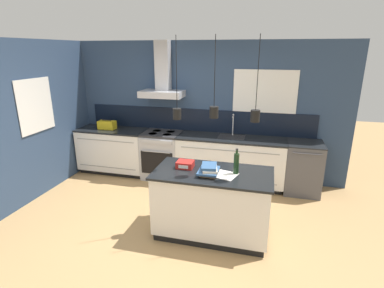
% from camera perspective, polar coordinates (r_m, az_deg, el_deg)
% --- Properties ---
extents(ground_plane, '(16.00, 16.00, 0.00)m').
position_cam_1_polar(ground_plane, '(4.49, -5.41, -15.33)').
color(ground_plane, tan).
rests_on(ground_plane, ground).
extents(wall_back, '(5.60, 2.13, 2.60)m').
position_cam_1_polar(wall_back, '(5.79, 0.68, 6.83)').
color(wall_back, navy).
rests_on(wall_back, ground_plane).
extents(wall_left, '(0.08, 3.80, 2.60)m').
position_cam_1_polar(wall_left, '(5.77, -26.67, 4.41)').
color(wall_left, navy).
rests_on(wall_left, ground_plane).
extents(counter_run_left, '(1.40, 0.64, 0.91)m').
position_cam_1_polar(counter_run_left, '(6.34, -14.62, -1.15)').
color(counter_run_left, black).
rests_on(counter_run_left, ground_plane).
extents(counter_run_sink, '(1.97, 0.64, 1.31)m').
position_cam_1_polar(counter_run_sink, '(5.62, 7.31, -3.15)').
color(counter_run_sink, black).
rests_on(counter_run_sink, ground_plane).
extents(oven_range, '(0.72, 0.66, 0.91)m').
position_cam_1_polar(oven_range, '(5.91, -5.66, -2.08)').
color(oven_range, '#B5B5BA').
rests_on(oven_range, ground_plane).
extents(dishwasher, '(0.60, 0.65, 0.91)m').
position_cam_1_polar(dishwasher, '(5.62, 20.37, -4.21)').
color(dishwasher, '#4C4C51').
rests_on(dishwasher, ground_plane).
extents(kitchen_island, '(1.55, 0.81, 0.91)m').
position_cam_1_polar(kitchen_island, '(4.11, 3.88, -11.15)').
color(kitchen_island, black).
rests_on(kitchen_island, ground_plane).
extents(bottle_on_island, '(0.07, 0.07, 0.34)m').
position_cam_1_polar(bottle_on_island, '(3.85, 8.44, -3.66)').
color(bottle_on_island, '#193319').
rests_on(bottle_on_island, kitchen_island).
extents(book_stack, '(0.26, 0.34, 0.13)m').
position_cam_1_polar(book_stack, '(3.83, 3.31, -4.92)').
color(book_stack, olive).
rests_on(book_stack, kitchen_island).
extents(red_supply_box, '(0.22, 0.19, 0.09)m').
position_cam_1_polar(red_supply_box, '(4.04, -1.31, -3.91)').
color(red_supply_box, red).
rests_on(red_supply_box, kitchen_island).
extents(paper_pile, '(0.41, 0.36, 0.01)m').
position_cam_1_polar(paper_pile, '(3.85, 5.81, -5.79)').
color(paper_pile, silver).
rests_on(paper_pile, kitchen_island).
extents(yellow_toolbox, '(0.34, 0.18, 0.19)m').
position_cam_1_polar(yellow_toolbox, '(6.25, -15.88, 3.53)').
color(yellow_toolbox, gold).
rests_on(yellow_toolbox, counter_run_left).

